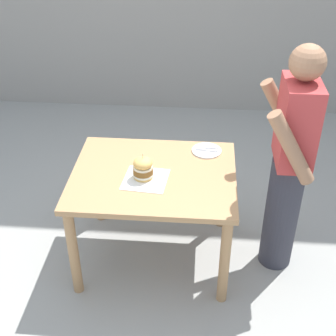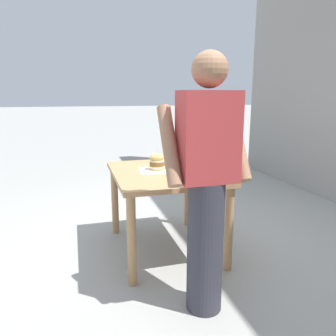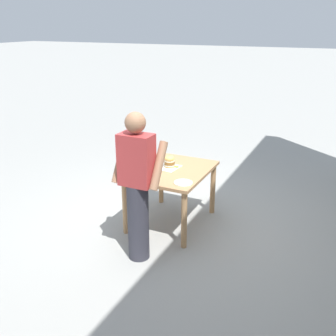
# 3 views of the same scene
# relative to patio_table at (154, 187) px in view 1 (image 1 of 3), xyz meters

# --- Properties ---
(ground_plane) EXTENTS (80.00, 80.00, 0.00)m
(ground_plane) POSITION_rel_patio_table_xyz_m (0.00, 0.00, -0.64)
(ground_plane) COLOR #9E9E99
(patio_table) EXTENTS (0.92, 1.13, 0.76)m
(patio_table) POSITION_rel_patio_table_xyz_m (0.00, 0.00, 0.00)
(patio_table) COLOR tan
(patio_table) RESTS_ON ground
(serving_paper) EXTENTS (0.32, 0.32, 0.00)m
(serving_paper) POSITION_rel_patio_table_xyz_m (0.08, -0.05, 0.12)
(serving_paper) COLOR white
(serving_paper) RESTS_ON patio_table
(sandwich) EXTENTS (0.14, 0.14, 0.19)m
(sandwich) POSITION_rel_patio_table_xyz_m (0.06, -0.06, 0.20)
(sandwich) COLOR #E5B25B
(sandwich) RESTS_ON serving_paper
(pickle_spear) EXTENTS (0.08, 0.03, 0.02)m
(pickle_spear) POSITION_rel_patio_table_xyz_m (-0.02, -0.08, 0.13)
(pickle_spear) COLOR #8EA83D
(pickle_spear) RESTS_ON serving_paper
(side_plate_with_forks) EXTENTS (0.22, 0.22, 0.02)m
(side_plate_with_forks) POSITION_rel_patio_table_xyz_m (-0.32, 0.36, 0.12)
(side_plate_with_forks) COLOR white
(side_plate_with_forks) RESTS_ON patio_table
(diner_across_table) EXTENTS (0.55, 0.35, 1.69)m
(diner_across_table) POSITION_rel_patio_table_xyz_m (-0.02, 0.91, 0.24)
(diner_across_table) COLOR #33333D
(diner_across_table) RESTS_ON ground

